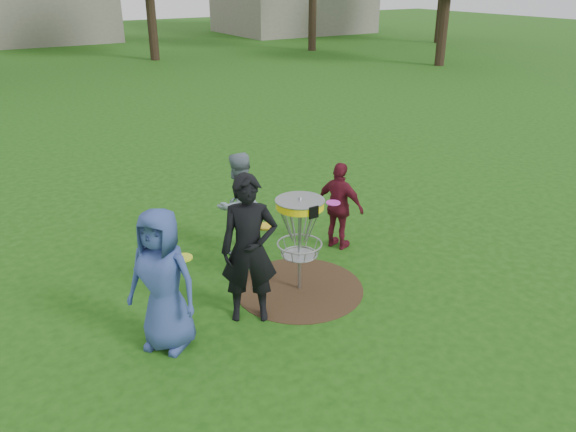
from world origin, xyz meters
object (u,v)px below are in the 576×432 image
player_blue (163,280)px  player_black (249,250)px  player_grey (239,204)px  disc_golf_basket (300,222)px  player_maroon (340,206)px

player_blue → player_black: player_black is taller
player_black → player_grey: size_ratio=1.19×
player_black → disc_golf_basket: (0.90, 0.26, 0.06)m
player_black → player_maroon: 2.40m
player_grey → disc_golf_basket: 1.50m
player_grey → player_maroon: bearing=137.4°
player_blue → player_black: size_ratio=0.90×
player_grey → player_blue: bearing=26.8°
player_blue → player_black: bearing=50.3°
player_maroon → player_grey: bearing=40.8°
disc_golf_basket → player_maroon: bearing=31.9°
player_grey → disc_golf_basket: (0.17, -1.47, 0.21)m
player_black → player_maroon: (2.15, 1.04, -0.25)m
player_maroon → disc_golf_basket: size_ratio=1.03×
player_blue → player_maroon: 3.44m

